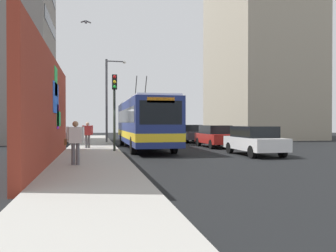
% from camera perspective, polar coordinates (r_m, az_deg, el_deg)
% --- Properties ---
extents(ground_plane, '(80.00, 80.00, 0.00)m').
position_cam_1_polar(ground_plane, '(19.51, -8.09, -4.65)').
color(ground_plane, black).
extents(sidewalk_slab, '(48.00, 3.20, 0.15)m').
position_cam_1_polar(sidewalk_slab, '(19.44, -12.81, -4.45)').
color(sidewalk_slab, '#9E9B93').
rests_on(sidewalk_slab, ground_plane).
extents(graffiti_wall, '(13.22, 0.32, 4.64)m').
position_cam_1_polar(graffiti_wall, '(15.10, -19.53, 2.62)').
color(graffiti_wall, maroon).
rests_on(graffiti_wall, ground_plane).
extents(building_far_left, '(9.27, 7.74, 16.35)m').
position_cam_1_polar(building_far_left, '(33.82, -26.03, 11.43)').
color(building_far_left, gray).
rests_on(building_far_left, ground_plane).
extents(building_far_right, '(12.88, 9.05, 20.29)m').
position_cam_1_polar(building_far_right, '(40.54, 15.25, 12.48)').
color(building_far_right, '#9E937F').
rests_on(building_far_right, ground_plane).
extents(city_bus, '(11.50, 2.62, 5.07)m').
position_cam_1_polar(city_bus, '(22.50, -4.11, 0.71)').
color(city_bus, navy).
rests_on(city_bus, ground_plane).
extents(parked_car_white, '(4.20, 1.90, 1.58)m').
position_cam_1_polar(parked_car_white, '(18.73, 14.51, -2.32)').
color(parked_car_white, white).
rests_on(parked_car_white, ground_plane).
extents(parked_car_red, '(4.28, 1.81, 1.58)m').
position_cam_1_polar(parked_car_red, '(24.18, 8.05, -1.66)').
color(parked_car_red, '#B21E19').
rests_on(parked_car_red, ground_plane).
extents(parked_car_dark_gray, '(4.54, 1.77, 1.58)m').
position_cam_1_polar(parked_car_dark_gray, '(30.25, 3.75, -1.20)').
color(parked_car_dark_gray, '#38383D').
rests_on(parked_car_dark_gray, ground_plane).
extents(parked_car_champagne, '(4.08, 1.82, 1.58)m').
position_cam_1_polar(parked_car_champagne, '(35.47, 1.29, -0.94)').
color(parked_car_champagne, '#C6B793').
rests_on(parked_car_champagne, ground_plane).
extents(pedestrian_midblock, '(0.22, 0.74, 1.66)m').
position_cam_1_polar(pedestrian_midblock, '(22.04, -13.58, -1.14)').
color(pedestrian_midblock, '#595960').
rests_on(pedestrian_midblock, sidewalk_slab).
extents(pedestrian_near_wall, '(0.23, 0.75, 1.69)m').
position_cam_1_polar(pedestrian_near_wall, '(13.34, -15.56, -2.17)').
color(pedestrian_near_wall, '#595960').
rests_on(pedestrian_near_wall, sidewalk_slab).
extents(traffic_light, '(0.49, 0.28, 4.39)m').
position_cam_1_polar(traffic_light, '(19.40, -9.12, 4.46)').
color(traffic_light, '#2D382D').
rests_on(traffic_light, sidewalk_slab).
extents(street_lamp, '(0.44, 1.69, 6.88)m').
position_cam_1_polar(street_lamp, '(28.27, -10.08, 5.25)').
color(street_lamp, '#4C4C51').
rests_on(street_lamp, sidewalk_slab).
extents(flying_pigeons, '(0.32, 0.55, 0.15)m').
position_cam_1_polar(flying_pigeons, '(19.51, -13.83, 16.83)').
color(flying_pigeons, slate).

